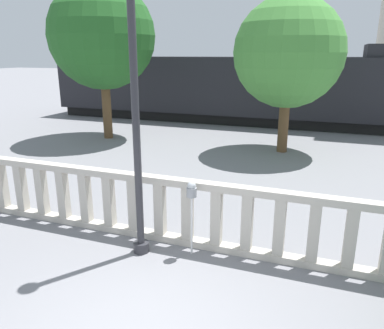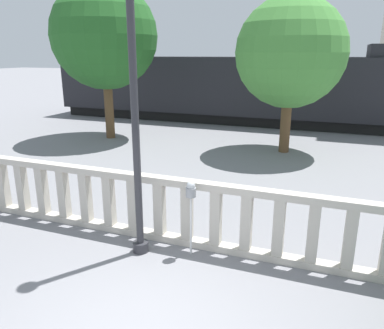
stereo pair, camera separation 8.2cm
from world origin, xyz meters
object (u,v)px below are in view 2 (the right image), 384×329
parking_meter (191,195)px  tree_left (291,53)px  tree_right (105,36)px  train_near (230,88)px  lamppost (134,98)px

parking_meter → tree_left: size_ratio=0.26×
tree_right → tree_left: bearing=1.6°
tree_left → tree_right: bearing=-178.4°
parking_meter → train_near: bearing=102.7°
train_near → tree_left: tree_left is taller
parking_meter → tree_right: size_ratio=0.22×
parking_meter → tree_left: tree_left is taller
parking_meter → tree_left: 9.09m
train_near → tree_left: 7.36m
train_near → lamppost: bearing=-81.1°
parking_meter → train_near: 15.02m
train_near → tree_right: bearing=-122.8°
lamppost → tree_left: bearing=80.1°
train_near → tree_right: (-3.96, -6.16, 2.59)m
train_near → tree_right: size_ratio=2.97×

